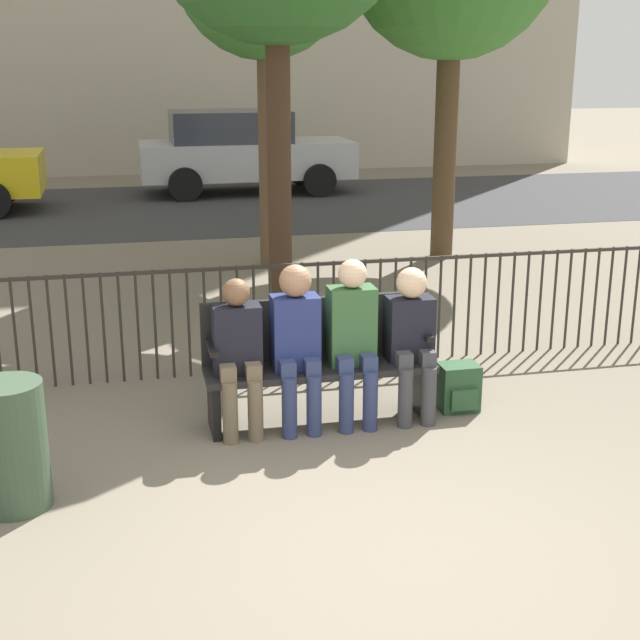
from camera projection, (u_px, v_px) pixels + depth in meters
ground_plane at (392, 547)px, 4.98m from camera, size 80.00×80.00×0.00m
park_bench at (318, 357)px, 6.62m from camera, size 1.70×0.45×0.92m
seated_person_0 at (238, 349)px, 6.32m from camera, size 0.34×0.39×1.15m
seated_person_1 at (296, 337)px, 6.40m from camera, size 0.34×0.39×1.23m
seated_person_2 at (353, 334)px, 6.49m from camera, size 0.34×0.39×1.24m
seated_person_3 at (411, 334)px, 6.59m from camera, size 0.34×0.39×1.16m
backpack at (458, 388)px, 6.87m from camera, size 0.30×0.27×0.37m
fence_railing at (287, 307)px, 7.67m from camera, size 9.01×0.03×0.95m
street_surface at (196, 207)px, 16.20m from camera, size 24.00×6.00×0.01m
parked_car_1 at (242, 150)px, 17.72m from camera, size 4.20×1.94×1.62m
trash_bin at (11, 446)px, 5.33m from camera, size 0.44×0.44×0.80m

